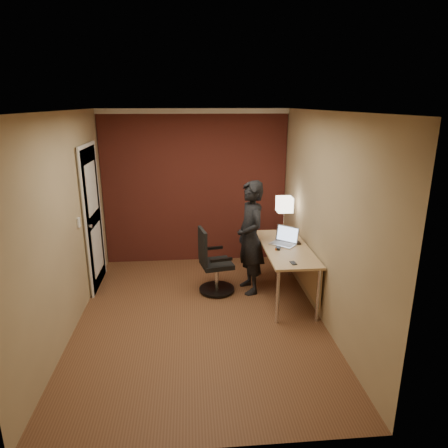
{
  "coord_description": "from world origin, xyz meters",
  "views": [
    {
      "loc": [
        -0.09,
        -4.46,
        2.59
      ],
      "look_at": [
        0.35,
        0.55,
        1.05
      ],
      "focal_mm": 32.0,
      "sensor_mm": 36.0,
      "label": 1
    }
  ],
  "objects": [
    {
      "name": "desk_lamp",
      "position": [
        1.29,
        1.12,
        1.15
      ],
      "size": [
        0.22,
        0.22,
        0.54
      ],
      "color": "silver",
      "rests_on": "desk"
    },
    {
      "name": "laptop",
      "position": [
        1.19,
        0.6,
        0.79
      ],
      "size": [
        0.42,
        0.41,
        0.23
      ],
      "color": "silver",
      "rests_on": "desk"
    },
    {
      "name": "person",
      "position": [
        0.73,
        0.7,
        0.8
      ],
      "size": [
        0.49,
        0.64,
        1.59
      ],
      "primitive_type": "imported",
      "rotation": [
        0.0,
        0.0,
        -1.37
      ],
      "color": "black",
      "rests_on": "ground"
    },
    {
      "name": "office_chair",
      "position": [
        0.2,
        0.69,
        0.41
      ],
      "size": [
        0.5,
        0.56,
        0.92
      ],
      "color": "black",
      "rests_on": "ground"
    },
    {
      "name": "wallet",
      "position": [
        1.36,
        0.59,
        0.74
      ],
      "size": [
        0.09,
        0.11,
        0.02
      ],
      "primitive_type": "cube",
      "rotation": [
        0.0,
        0.0,
        -0.0
      ],
      "color": "black",
      "rests_on": "desk"
    },
    {
      "name": "desk",
      "position": [
        1.25,
        0.48,
        0.6
      ],
      "size": [
        0.6,
        1.5,
        0.73
      ],
      "color": "tan",
      "rests_on": "ground"
    },
    {
      "name": "phone",
      "position": [
        1.13,
        -0.1,
        0.73
      ],
      "size": [
        0.07,
        0.12,
        0.01
      ],
      "primitive_type": "cube",
      "rotation": [
        0.0,
        0.0,
        0.11
      ],
      "color": "black",
      "rests_on": "desk"
    },
    {
      "name": "mouse",
      "position": [
        1.05,
        0.39,
        0.75
      ],
      "size": [
        0.09,
        0.11,
        0.03
      ],
      "primitive_type": "cube",
      "rotation": [
        0.0,
        0.0,
        -0.36
      ],
      "color": "black",
      "rests_on": "desk"
    },
    {
      "name": "room",
      "position": [
        -0.27,
        1.54,
        1.37
      ],
      "size": [
        4.0,
        4.0,
        4.0
      ],
      "color": "brown",
      "rests_on": "ground"
    }
  ]
}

